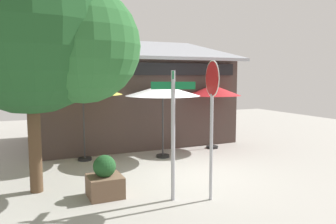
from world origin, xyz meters
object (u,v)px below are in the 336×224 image
object	(u,v)px
shade_tree	(42,32)
sidewalk_planter	(105,180)
stop_sign	(212,104)
patio_umbrella_crimson_right	(213,91)
street_sign_post	(173,120)
patio_umbrella_ivory_center	(163,91)
patio_umbrella_mustard_left	(83,89)

from	to	relation	value
shade_tree	sidewalk_planter	size ratio (longest dim) A/B	6.01
stop_sign	patio_umbrella_crimson_right	xyz separation A→B (m)	(2.81, 4.51, 0.05)
street_sign_post	patio_umbrella_ivory_center	distance (m)	3.89
stop_sign	patio_umbrella_mustard_left	bearing A→B (deg)	112.64
street_sign_post	sidewalk_planter	size ratio (longest dim) A/B	2.97
patio_umbrella_mustard_left	stop_sign	bearing A→B (deg)	-67.36
street_sign_post	patio_umbrella_crimson_right	bearing A→B (deg)	49.46
patio_umbrella_ivory_center	shade_tree	world-z (taller)	shade_tree
street_sign_post	patio_umbrella_crimson_right	distance (m)	5.52
patio_umbrella_mustard_left	patio_umbrella_crimson_right	bearing A→B (deg)	-1.31
patio_umbrella_ivory_center	sidewalk_planter	distance (m)	4.28
sidewalk_planter	patio_umbrella_crimson_right	bearing A→B (deg)	34.54
street_sign_post	sidewalk_planter	xyz separation A→B (m)	(-1.32, 0.81, -1.38)
stop_sign	patio_umbrella_ivory_center	xyz separation A→B (m)	(0.55, 3.97, 0.11)
street_sign_post	patio_umbrella_mustard_left	world-z (taller)	street_sign_post
patio_umbrella_crimson_right	sidewalk_planter	xyz separation A→B (m)	(-4.90, -3.37, -1.78)
sidewalk_planter	patio_umbrella_ivory_center	bearing A→B (deg)	47.06
patio_umbrella_mustard_left	sidewalk_planter	bearing A→B (deg)	-92.54
sidewalk_planter	patio_umbrella_mustard_left	bearing A→B (deg)	87.46
stop_sign	patio_umbrella_crimson_right	size ratio (longest dim) A/B	1.24
street_sign_post	patio_umbrella_mustard_left	bearing A→B (deg)	105.21
patio_umbrella_crimson_right	shade_tree	bearing A→B (deg)	-157.38
patio_umbrella_crimson_right	shade_tree	world-z (taller)	shade_tree
patio_umbrella_crimson_right	stop_sign	bearing A→B (deg)	-121.95
patio_umbrella_mustard_left	patio_umbrella_ivory_center	world-z (taller)	patio_umbrella_mustard_left
patio_umbrella_mustard_left	shade_tree	xyz separation A→B (m)	(-1.30, -2.63, 1.39)
patio_umbrella_crimson_right	sidewalk_planter	world-z (taller)	patio_umbrella_crimson_right
street_sign_post	patio_umbrella_ivory_center	world-z (taller)	street_sign_post
street_sign_post	shade_tree	world-z (taller)	shade_tree
stop_sign	patio_umbrella_mustard_left	xyz separation A→B (m)	(-1.93, 4.62, 0.18)
street_sign_post	stop_sign	size ratio (longest dim) A/B	0.93
patio_umbrella_mustard_left	sidewalk_planter	distance (m)	3.97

